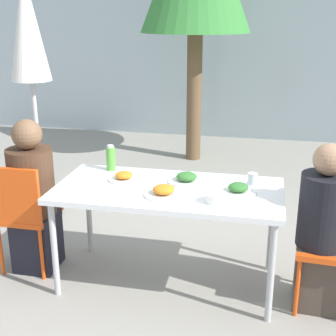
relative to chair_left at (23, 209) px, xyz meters
The scene contains 15 objects.
ground_plane 1.22m from the chair_left, ahead, with size 24.00×24.00×0.00m, color gray.
building_facade 4.81m from the chair_left, 76.46° to the left, with size 10.00×0.20×3.00m.
dining_table 1.12m from the chair_left, ahead, with size 1.61×0.78×0.75m.
chair_left is the anchor object (origin of this frame).
person_left 0.11m from the chair_left, 57.81° to the left, with size 0.34×0.34×1.20m.
chair_right 2.21m from the chair_left, ahead, with size 0.43×0.43×0.88m.
person_right 2.16m from the chair_left, ahead, with size 0.32×0.32×1.16m.
closed_umbrella 1.62m from the chair_left, 110.01° to the left, with size 0.37×0.37×2.32m.
plate_0 1.62m from the chair_left, ahead, with size 0.25×0.25×0.07m.
plate_1 0.81m from the chair_left, 12.84° to the left, with size 0.23×0.23×0.07m.
plate_2 1.13m from the chair_left, ahead, with size 0.27×0.27×0.07m.
plate_3 1.26m from the chair_left, 10.51° to the left, with size 0.27×0.27×0.07m.
bottle 0.77m from the chair_left, 33.01° to the left, with size 0.07×0.07×0.20m.
drinking_cup 1.72m from the chair_left, ahead, with size 0.07×0.07×0.09m.
salad_bowl 1.49m from the chair_left, ahead, with size 0.14×0.14×0.06m.
Camera 1 is at (0.64, -3.02, 1.93)m, focal length 50.00 mm.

